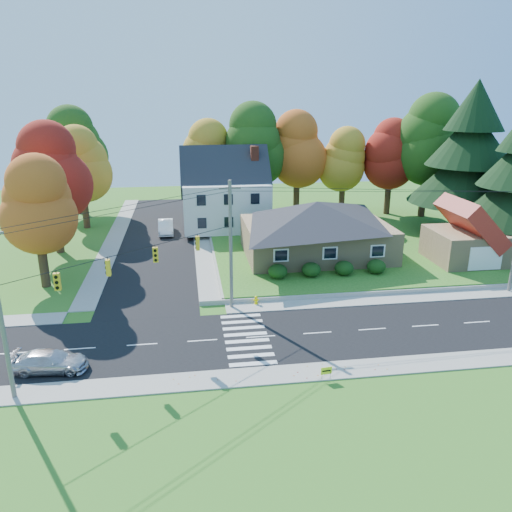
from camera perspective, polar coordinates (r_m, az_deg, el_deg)
The scene contains 26 objects.
ground at distance 34.72m, azimuth 0.55°, elevation -9.23°, with size 120.00×120.00×0.00m, color #3D7923.
road_main at distance 34.72m, azimuth 0.55°, elevation -9.21°, with size 90.00×8.00×0.02m, color black.
road_cross at distance 58.78m, azimuth -11.07°, elevation 2.05°, with size 8.00×44.00×0.02m, color black.
sidewalk_north at distance 39.17m, azimuth -0.56°, elevation -5.85°, with size 90.00×2.00×0.08m, color #9C9A90.
sidewalk_south at distance 30.41m, azimuth 2.01°, elevation -13.45°, with size 90.00×2.00×0.08m, color #9C9A90.
lawn at distance 56.66m, azimuth 10.39°, elevation 1.73°, with size 30.00×30.00×0.50m, color #3D7923.
ranch_house at distance 49.83m, azimuth 6.90°, elevation 3.24°, with size 14.60×10.60×5.40m.
colonial_house at distance 59.76m, azimuth -3.48°, elevation 7.13°, with size 10.40×8.40×9.60m.
garage at distance 51.85m, azimuth 23.19°, elevation 1.99°, with size 7.30×6.30×4.60m.
hedge_row at distance 44.62m, azimuth 8.20°, elevation -1.46°, with size 10.70×1.70×1.27m.
traffic_infrastructure at distance 33.93m, azimuth -0.02°, elevation -0.45°, with size 38.10×10.66×10.00m.
tree_lot_0 at distance 64.99m, azimuth -5.83°, elevation 11.28°, with size 6.72×6.72×12.51m.
tree_lot_1 at distance 64.39m, azimuth -0.36°, elevation 12.48°, with size 7.84×7.84×14.60m.
tree_lot_2 at distance 66.50m, azimuth 4.77°, elevation 12.03°, with size 7.28×7.28×13.56m.
tree_lot_3 at distance 67.28m, azimuth 10.01°, elevation 10.78°, with size 6.16×6.16×11.47m.
tree_lot_4 at distance 68.37m, azimuth 15.18°, elevation 11.09°, with size 6.72×6.72×12.51m.
tree_lot_5 at distance 68.06m, azimuth 19.15°, elevation 12.37°, with size 8.40×8.40×15.64m.
conifer_east_a at distance 61.66m, azimuth 23.26°, elevation 10.58°, with size 12.80×12.80×16.96m.
tree_west_0 at distance 45.09m, azimuth -23.92°, elevation 5.32°, with size 6.16×6.16×11.47m.
tree_west_1 at distance 54.66m, azimuth -22.44°, elevation 8.90°, with size 7.28×7.28×13.56m.
tree_west_2 at distance 64.20m, azimuth -19.43°, elevation 9.83°, with size 6.72×6.72×12.51m.
tree_west_3 at distance 72.24m, azimuth -19.96°, elevation 11.64°, with size 7.84×7.84×14.60m.
silver_sedan at distance 32.93m, azimuth -22.46°, elevation -11.06°, with size 1.79×4.40×1.28m, color #B8B7BF.
white_car at distance 60.25m, azimuth -10.28°, elevation 3.30°, with size 1.71×4.92×1.62m, color white.
fire_hydrant at distance 39.52m, azimuth 0.01°, elevation -5.12°, with size 0.42×0.33×0.75m.
yard_sign at distance 29.96m, azimuth 8.05°, elevation -12.88°, with size 0.68×0.10×0.85m.
Camera 1 is at (-4.70, -30.48, 15.96)m, focal length 35.00 mm.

